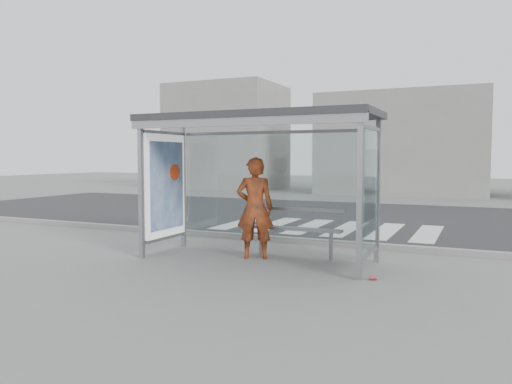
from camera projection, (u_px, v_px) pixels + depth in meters
ground at (257, 260)px, 8.98m from camera, size 80.00×80.00×0.00m
road at (350, 217)px, 15.34m from camera, size 30.00×10.00×0.01m
curb at (294, 240)px, 10.75m from camera, size 30.00×0.18×0.12m
crosswalk at (327, 228)px, 13.07m from camera, size 5.55×3.00×0.00m
bus_shelter at (240, 150)px, 9.05m from camera, size 4.25×1.65×2.62m
building_left at (228, 138)px, 29.25m from camera, size 6.00×5.00×6.00m
building_center at (403, 144)px, 25.16m from camera, size 8.00×5.00×5.00m
person at (255, 208)px, 9.08m from camera, size 0.79×0.66×1.85m
bench at (295, 228)px, 9.17m from camera, size 1.76×0.32×0.91m
soda_can at (373, 278)px, 7.50m from camera, size 0.12×0.10×0.06m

